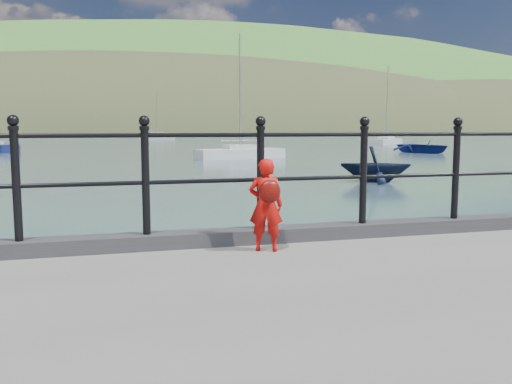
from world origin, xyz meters
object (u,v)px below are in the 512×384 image
object	(u,v)px
sailboat_near	(240,154)
sailboat_far	(386,142)
launch_blue	(424,147)
launch_navy	(375,164)
sailboat_deep	(157,137)
railing	(205,167)
child	(266,204)

from	to	relation	value
sailboat_near	sailboat_far	distance (m)	37.45
launch_blue	launch_navy	size ratio (longest dim) A/B	1.92
sailboat_deep	railing	bearing A→B (deg)	-73.75
launch_navy	sailboat_deep	size ratio (longest dim) A/B	0.30
railing	child	size ratio (longest dim) A/B	19.55
launch_navy	sailboat_far	world-z (taller)	sailboat_far
sailboat_near	sailboat_deep	xyz separation A→B (m)	(0.30, 65.05, 0.00)
railing	sailboat_far	world-z (taller)	sailboat_far
child	sailboat_deep	world-z (taller)	sailboat_deep
launch_blue	sailboat_far	xyz separation A→B (m)	(8.78, 22.41, -0.21)
launch_navy	child	bearing A→B (deg)	171.75
launch_blue	launch_navy	bearing A→B (deg)	-138.06
launch_navy	sailboat_far	xyz separation A→B (m)	(24.93, 44.02, -0.39)
railing	sailboat_far	xyz separation A→B (m)	(34.52, 58.35, -1.48)
sailboat_deep	launch_blue	bearing A→B (deg)	-52.90
sailboat_near	launch_blue	bearing A→B (deg)	0.10
railing	sailboat_near	world-z (taller)	sailboat_near
launch_blue	sailboat_far	world-z (taller)	sailboat_far
railing	launch_navy	bearing A→B (deg)	56.19
railing	sailboat_deep	distance (m)	97.11
child	sailboat_far	world-z (taller)	sailboat_far
sailboat_deep	sailboat_far	bearing A→B (deg)	-34.60
launch_blue	child	bearing A→B (deg)	-136.02
sailboat_deep	sailboat_near	bearing A→B (deg)	-68.97
launch_navy	sailboat_deep	distance (m)	82.41
child	railing	bearing A→B (deg)	-14.91
railing	child	bearing A→B (deg)	-38.12
launch_navy	sailboat_far	distance (m)	50.59
child	launch_navy	xyz separation A→B (m)	(9.06, 14.75, -0.74)
sailboat_near	railing	bearing A→B (deg)	-118.14
launch_blue	sailboat_deep	xyz separation A→B (m)	(-17.22, 60.79, -0.21)
child	sailboat_far	size ratio (longest dim) A/B	0.09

